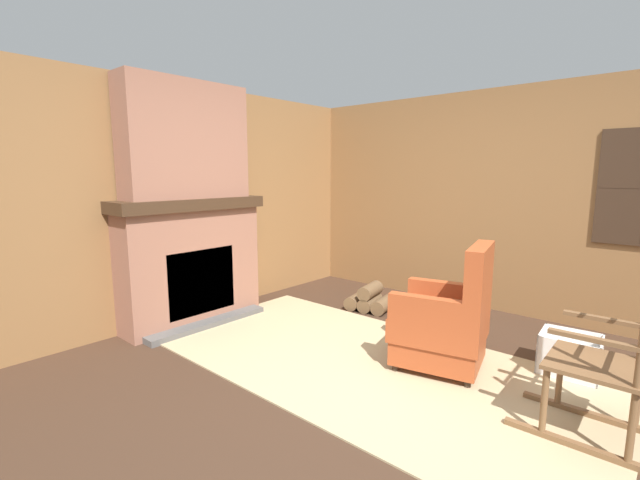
# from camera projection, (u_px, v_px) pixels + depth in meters

# --- Properties ---
(ground_plane) EXTENTS (14.00, 14.00, 0.00)m
(ground_plane) POSITION_uv_depth(u_px,v_px,m) (374.00, 393.00, 2.93)
(ground_plane) COLOR #3D281C
(wood_panel_wall_left) EXTENTS (0.06, 5.34, 2.36)m
(wood_panel_wall_left) POSITION_uv_depth(u_px,v_px,m) (178.00, 204.00, 4.30)
(wood_panel_wall_left) COLOR olive
(wood_panel_wall_left) RESTS_ON ground
(wood_panel_wall_back) EXTENTS (5.34, 0.09, 2.36)m
(wood_panel_wall_back) POSITION_uv_depth(u_px,v_px,m) (508.00, 202.00, 4.50)
(wood_panel_wall_back) COLOR olive
(wood_panel_wall_back) RESTS_ON ground
(fireplace_hearth) EXTENTS (0.56, 1.51, 1.25)m
(fireplace_hearth) POSITION_uv_depth(u_px,v_px,m) (192.00, 261.00, 4.25)
(fireplace_hearth) COLOR #93604C
(fireplace_hearth) RESTS_ON ground
(chimney_breast) EXTENTS (0.31, 1.24, 1.10)m
(chimney_breast) POSITION_uv_depth(u_px,v_px,m) (186.00, 141.00, 4.07)
(chimney_breast) COLOR #93604C
(chimney_breast) RESTS_ON fireplace_hearth
(area_rug) EXTENTS (3.55, 1.79, 0.01)m
(area_rug) POSITION_uv_depth(u_px,v_px,m) (363.00, 362.00, 3.39)
(area_rug) COLOR tan
(area_rug) RESTS_ON ground
(armchair) EXTENTS (0.77, 0.71, 0.98)m
(armchair) POSITION_uv_depth(u_px,v_px,m) (446.00, 324.00, 3.25)
(armchair) COLOR #A84723
(armchair) RESTS_ON ground
(rocking_chair) EXTENTS (0.81, 0.48, 1.20)m
(rocking_chair) POSITION_uv_depth(u_px,v_px,m) (604.00, 370.00, 2.37)
(rocking_chair) COLOR brown
(rocking_chair) RESTS_ON ground
(firewood_stack) EXTENTS (0.53, 0.45, 0.29)m
(firewood_stack) POSITION_uv_depth(u_px,v_px,m) (370.00, 300.00, 4.70)
(firewood_stack) COLOR brown
(firewood_stack) RESTS_ON ground
(laundry_basket) EXTENTS (0.43, 0.37, 0.30)m
(laundry_basket) POSITION_uv_depth(u_px,v_px,m) (570.00, 355.00, 3.19)
(laundry_basket) COLOR white
(laundry_basket) RESTS_ON ground
(oil_lamp_vase) EXTENTS (0.12, 0.12, 0.25)m
(oil_lamp_vase) POSITION_uv_depth(u_px,v_px,m) (154.00, 190.00, 3.92)
(oil_lamp_vase) COLOR #99B29E
(oil_lamp_vase) RESTS_ON fireplace_hearth
(storage_case) EXTENTS (0.13, 0.25, 0.12)m
(storage_case) POSITION_uv_depth(u_px,v_px,m) (216.00, 191.00, 4.43)
(storage_case) COLOR black
(storage_case) RESTS_ON fireplace_hearth
(decorative_plate_on_mantel) EXTENTS (0.06, 0.24, 0.24)m
(decorative_plate_on_mantel) POSITION_uv_depth(u_px,v_px,m) (192.00, 186.00, 4.23)
(decorative_plate_on_mantel) COLOR red
(decorative_plate_on_mantel) RESTS_ON fireplace_hearth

